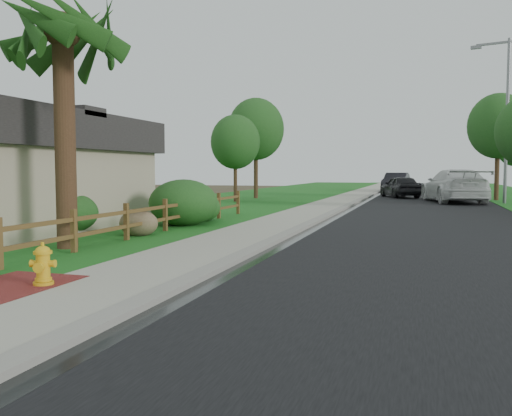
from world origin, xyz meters
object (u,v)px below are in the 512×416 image
(palm_tree, at_px, (62,29))
(dark_car_mid, at_px, (400,187))
(ranch_fence, at_px, (147,217))
(white_suv, at_px, (454,186))
(streetlight, at_px, (504,111))
(fire_hydrant, at_px, (43,265))

(palm_tree, bearing_deg, dark_car_mid, 76.55)
(ranch_fence, bearing_deg, palm_tree, -103.57)
(white_suv, bearing_deg, streetlight, 156.67)
(white_suv, height_order, dark_car_mid, white_suv)
(dark_car_mid, bearing_deg, palm_tree, 55.26)
(palm_tree, xyz_separation_m, white_suv, (10.50, 24.23, -4.48))
(streetlight, bearing_deg, dark_car_mid, 136.51)
(fire_hydrant, height_order, dark_car_mid, dark_car_mid)
(ranch_fence, distance_m, white_suv, 23.47)
(ranch_fence, bearing_deg, streetlight, 59.08)
(palm_tree, xyz_separation_m, streetlight, (13.16, 23.70, 0.02))
(white_suv, distance_m, dark_car_mid, 6.29)
(ranch_fence, xyz_separation_m, fire_hydrant, (1.90, -7.08, -0.19))
(streetlight, bearing_deg, ranch_fence, -120.92)
(ranch_fence, height_order, white_suv, white_suv)
(ranch_fence, xyz_separation_m, palm_tree, (-0.70, -2.90, 4.91))
(fire_hydrant, bearing_deg, ranch_fence, 105.03)
(ranch_fence, relative_size, palm_tree, 2.56)
(fire_hydrant, bearing_deg, streetlight, 69.26)
(fire_hydrant, xyz_separation_m, white_suv, (7.90, 28.41, 0.61))
(ranch_fence, bearing_deg, dark_car_mid, 76.57)
(palm_tree, distance_m, fire_hydrant, 7.08)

